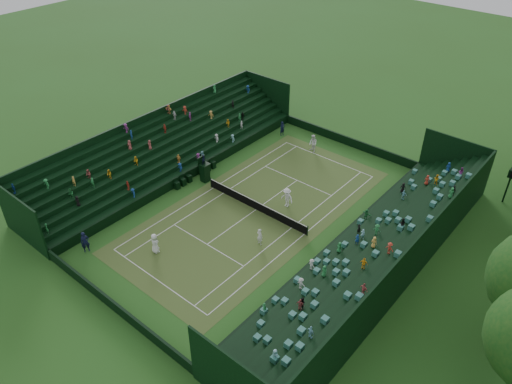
% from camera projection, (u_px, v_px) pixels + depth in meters
% --- Properties ---
extents(ground, '(160.00, 160.00, 0.00)m').
position_uv_depth(ground, '(256.00, 210.00, 46.09)').
color(ground, '#2A591C').
rests_on(ground, ground).
extents(court_surface, '(12.97, 26.77, 0.01)m').
position_uv_depth(court_surface, '(256.00, 210.00, 46.09)').
color(court_surface, '#2A6622').
rests_on(court_surface, ground).
extents(perimeter_wall_north, '(17.17, 0.20, 1.00)m').
position_uv_depth(perimeter_wall_north, '(348.00, 141.00, 55.75)').
color(perimeter_wall_north, black).
rests_on(perimeter_wall_north, ground).
extents(perimeter_wall_south, '(17.17, 0.20, 1.00)m').
position_uv_depth(perimeter_wall_south, '(114.00, 306.00, 35.86)').
color(perimeter_wall_south, black).
rests_on(perimeter_wall_south, ground).
extents(perimeter_wall_east, '(0.20, 31.77, 1.00)m').
position_uv_depth(perimeter_wall_east, '(334.00, 245.00, 41.32)').
color(perimeter_wall_east, black).
rests_on(perimeter_wall_east, ground).
extents(perimeter_wall_west, '(0.20, 31.77, 1.00)m').
position_uv_depth(perimeter_wall_west, '(192.00, 173.00, 50.29)').
color(perimeter_wall_west, black).
rests_on(perimeter_wall_west, ground).
extents(north_grandstand, '(6.60, 32.00, 4.90)m').
position_uv_depth(north_grandstand, '(381.00, 257.00, 38.51)').
color(north_grandstand, black).
rests_on(north_grandstand, ground).
extents(south_grandstand, '(6.60, 32.00, 4.90)m').
position_uv_depth(south_grandstand, '(163.00, 151.00, 51.90)').
color(south_grandstand, black).
rests_on(south_grandstand, ground).
extents(tennis_net, '(11.67, 0.10, 1.06)m').
position_uv_depth(tennis_net, '(256.00, 205.00, 45.79)').
color(tennis_net, black).
rests_on(tennis_net, ground).
extents(umpire_chair, '(0.94, 0.94, 2.97)m').
position_uv_depth(umpire_chair, '(205.00, 170.00, 49.34)').
color(umpire_chair, black).
rests_on(umpire_chair, ground).
extents(courtside_chairs, '(0.51, 5.48, 1.10)m').
position_uv_depth(courtside_chairs, '(195.00, 174.00, 50.25)').
color(courtside_chairs, black).
rests_on(courtside_chairs, ground).
extents(player_near_west, '(1.00, 0.75, 1.85)m').
position_uv_depth(player_near_west, '(155.00, 243.00, 40.79)').
color(player_near_west, white).
rests_on(player_near_west, ground).
extents(player_near_east, '(0.62, 0.44, 1.62)m').
position_uv_depth(player_near_east, '(260.00, 237.00, 41.68)').
color(player_near_east, white).
rests_on(player_near_east, ground).
extents(player_far_west, '(1.20, 1.09, 2.02)m').
position_uv_depth(player_far_west, '(313.00, 144.00, 54.22)').
color(player_far_west, white).
rests_on(player_far_west, ground).
extents(player_far_east, '(1.25, 0.73, 1.94)m').
position_uv_depth(player_far_east, '(287.00, 198.00, 46.01)').
color(player_far_east, white).
rests_on(player_far_east, ground).
extents(line_judge_north, '(0.56, 0.71, 1.72)m').
position_uv_depth(line_judge_north, '(282.00, 128.00, 57.41)').
color(line_judge_north, black).
rests_on(line_judge_north, ground).
extents(line_judge_south, '(0.70, 0.82, 1.92)m').
position_uv_depth(line_judge_south, '(85.00, 242.00, 40.88)').
color(line_judge_south, black).
rests_on(line_judge_south, ground).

